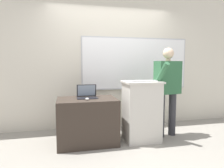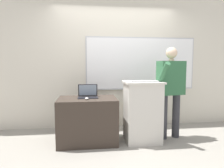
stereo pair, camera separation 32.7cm
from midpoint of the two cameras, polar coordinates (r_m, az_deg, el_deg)
The scene contains 9 objects.
ground_plane at distance 3.19m, azimuth 7.19°, elevation -18.73°, with size 30.00×30.00×0.00m, color gray.
back_wall at distance 4.25m, azimuth 3.17°, elevation 7.13°, with size 6.40×0.17×2.86m.
lectern_podium at distance 3.47m, azimuth 11.39°, elevation -7.74°, with size 0.63×0.52×1.03m.
side_desk at distance 3.43m, azimuth -4.23°, elevation -10.29°, with size 0.97×0.66×0.75m.
person_presenter at distance 3.69m, azimuth 18.91°, elevation -0.59°, with size 0.63×0.58×1.61m.
laptop at distance 3.43m, azimuth -4.22°, elevation -2.68°, with size 0.34×0.26×0.22m.
wireless_keyboard at distance 3.33m, azimuth 12.04°, elevation 0.78°, with size 0.45×0.13×0.02m.
computer_mouse_by_laptop at distance 3.21m, azimuth -4.34°, elevation -4.17°, with size 0.06×0.10×0.03m.
computer_mouse_by_keyboard at distance 3.43m, azimuth 16.08°, elevation 0.93°, with size 0.06×0.10×0.03m.
Camera 2 is at (-0.57, -2.84, 1.31)m, focal length 32.00 mm.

